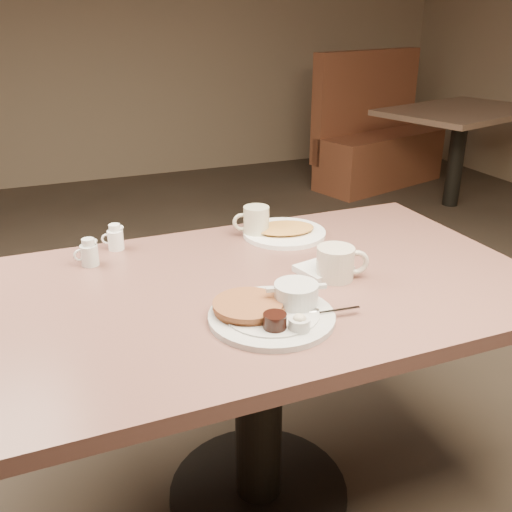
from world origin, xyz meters
name	(u,v)px	position (x,y,z in m)	size (l,w,h in m)	color
room	(259,20)	(0.00, 0.00, 1.40)	(7.04, 8.04, 2.84)	#4C3F33
diner_table	(259,338)	(0.00, 0.00, 0.58)	(1.50, 0.90, 0.75)	#84564C
main_plate	(273,309)	(-0.04, -0.19, 0.77)	(0.39, 0.36, 0.07)	#BABAB7
coffee_mug_near	(337,263)	(0.21, -0.05, 0.80)	(0.15, 0.13, 0.09)	beige
napkin	(323,269)	(0.19, 0.00, 0.76)	(0.16, 0.14, 0.02)	silver
coffee_mug_far	(255,222)	(0.12, 0.32, 0.80)	(0.13, 0.10, 0.10)	beige
creamer_left	(89,253)	(-0.40, 0.29, 0.79)	(0.08, 0.06, 0.08)	silver
creamer_right	(115,238)	(-0.31, 0.38, 0.79)	(0.07, 0.06, 0.08)	white
hash_plate	(284,231)	(0.21, 0.30, 0.76)	(0.31, 0.31, 0.04)	white
booth_back_right	(384,138)	(2.36, 2.87, 0.41)	(1.53, 1.68, 1.12)	brown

